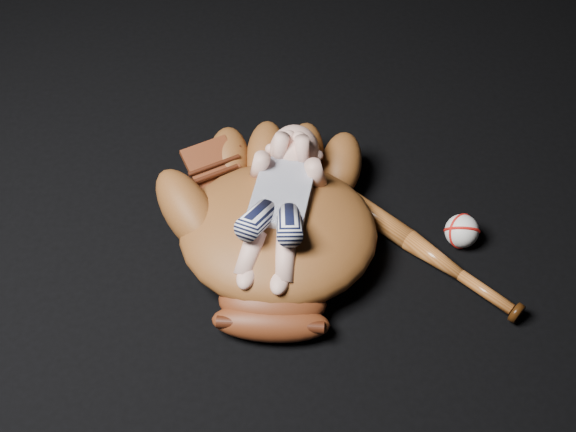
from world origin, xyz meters
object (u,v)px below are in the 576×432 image
at_px(baseball_bat, 419,247).
at_px(baseball, 462,231).
at_px(baseball_glove, 278,225).
at_px(newborn_baby, 279,204).

xyz_separation_m(baseball_bat, baseball, (0.09, 0.03, 0.01)).
bearing_deg(baseball, baseball_glove, -178.93).
height_order(newborn_baby, baseball_bat, newborn_baby).
height_order(newborn_baby, baseball, newborn_baby).
xyz_separation_m(baseball_glove, newborn_baby, (0.00, 0.01, 0.05)).
distance_m(newborn_baby, baseball_bat, 0.30).
height_order(baseball_glove, baseball, baseball_glove).
bearing_deg(baseball, baseball_bat, -163.62).
relative_size(baseball_glove, newborn_baby, 1.45).
distance_m(baseball_bat, baseball, 0.09).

